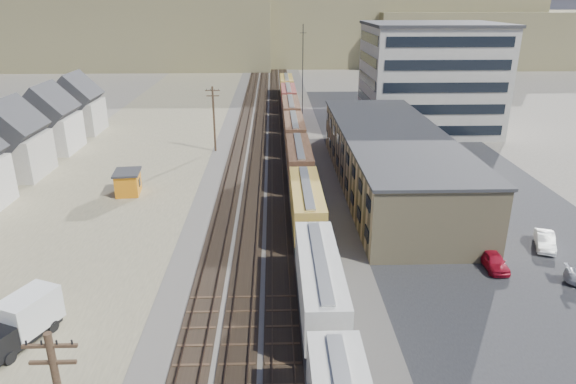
{
  "coord_description": "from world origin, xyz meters",
  "views": [
    {
      "loc": [
        0.51,
        -35.19,
        22.4
      ],
      "look_at": [
        2.01,
        15.83,
        3.0
      ],
      "focal_mm": 32.0,
      "sensor_mm": 36.0,
      "label": 1
    }
  ],
  "objects_px": {
    "utility_pole_north": "(214,118)",
    "parked_car_red": "(493,261)",
    "parked_car_white": "(545,241)",
    "freight_train": "(296,144)",
    "box_truck": "(22,321)",
    "maintenance_shed": "(128,182)",
    "parked_car_blue": "(417,137)"
  },
  "relations": [
    {
      "from": "box_truck",
      "to": "maintenance_shed",
      "type": "distance_m",
      "value": 28.7
    },
    {
      "from": "utility_pole_north",
      "to": "box_truck",
      "type": "distance_m",
      "value": 47.82
    },
    {
      "from": "utility_pole_north",
      "to": "parked_car_blue",
      "type": "distance_m",
      "value": 33.81
    },
    {
      "from": "box_truck",
      "to": "parked_car_red",
      "type": "xyz_separation_m",
      "value": [
        36.65,
        9.19,
        -0.91
      ]
    },
    {
      "from": "freight_train",
      "to": "utility_pole_north",
      "type": "xyz_separation_m",
      "value": [
        -12.3,
        6.21,
        2.5
      ]
    },
    {
      "from": "freight_train",
      "to": "maintenance_shed",
      "type": "height_order",
      "value": "freight_train"
    },
    {
      "from": "box_truck",
      "to": "parked_car_red",
      "type": "height_order",
      "value": "box_truck"
    },
    {
      "from": "parked_car_white",
      "to": "box_truck",
      "type": "bearing_deg",
      "value": -142.72
    },
    {
      "from": "parked_car_blue",
      "to": "freight_train",
      "type": "bearing_deg",
      "value": 156.07
    },
    {
      "from": "freight_train",
      "to": "box_truck",
      "type": "relative_size",
      "value": 18.68
    },
    {
      "from": "freight_train",
      "to": "maintenance_shed",
      "type": "bearing_deg",
      "value": -150.14
    },
    {
      "from": "parked_car_red",
      "to": "parked_car_white",
      "type": "height_order",
      "value": "parked_car_red"
    },
    {
      "from": "freight_train",
      "to": "parked_car_white",
      "type": "height_order",
      "value": "freight_train"
    },
    {
      "from": "box_truck",
      "to": "parked_car_white",
      "type": "distance_m",
      "value": 45.03
    },
    {
      "from": "parked_car_red",
      "to": "maintenance_shed",
      "type": "bearing_deg",
      "value": 152.23
    },
    {
      "from": "freight_train",
      "to": "utility_pole_north",
      "type": "height_order",
      "value": "utility_pole_north"
    },
    {
      "from": "utility_pole_north",
      "to": "parked_car_blue",
      "type": "relative_size",
      "value": 2.09
    },
    {
      "from": "freight_train",
      "to": "box_truck",
      "type": "distance_m",
      "value": 45.7
    },
    {
      "from": "parked_car_blue",
      "to": "utility_pole_north",
      "type": "bearing_deg",
      "value": 136.09
    },
    {
      "from": "utility_pole_north",
      "to": "parked_car_red",
      "type": "height_order",
      "value": "utility_pole_north"
    },
    {
      "from": "maintenance_shed",
      "to": "parked_car_red",
      "type": "height_order",
      "value": "maintenance_shed"
    },
    {
      "from": "parked_car_red",
      "to": "parked_car_white",
      "type": "xyz_separation_m",
      "value": [
        6.49,
        3.7,
        -0.0
      ]
    },
    {
      "from": "utility_pole_north",
      "to": "parked_car_white",
      "type": "height_order",
      "value": "utility_pole_north"
    },
    {
      "from": "parked_car_red",
      "to": "parked_car_blue",
      "type": "xyz_separation_m",
      "value": [
        4.8,
        43.18,
        -0.07
      ]
    },
    {
      "from": "parked_car_red",
      "to": "parked_car_white",
      "type": "bearing_deg",
      "value": 29.81
    },
    {
      "from": "maintenance_shed",
      "to": "parked_car_white",
      "type": "distance_m",
      "value": 46.18
    },
    {
      "from": "parked_car_white",
      "to": "freight_train",
      "type": "bearing_deg",
      "value": 149.52
    },
    {
      "from": "freight_train",
      "to": "maintenance_shed",
      "type": "xyz_separation_m",
      "value": [
        -20.95,
        -12.03,
        -1.33
      ]
    },
    {
      "from": "box_truck",
      "to": "maintenance_shed",
      "type": "bearing_deg",
      "value": 90.49
    },
    {
      "from": "box_truck",
      "to": "parked_car_red",
      "type": "bearing_deg",
      "value": 14.07
    },
    {
      "from": "freight_train",
      "to": "parked_car_white",
      "type": "distance_m",
      "value": 35.81
    },
    {
      "from": "utility_pole_north",
      "to": "parked_car_blue",
      "type": "bearing_deg",
      "value": 9.34
    }
  ]
}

